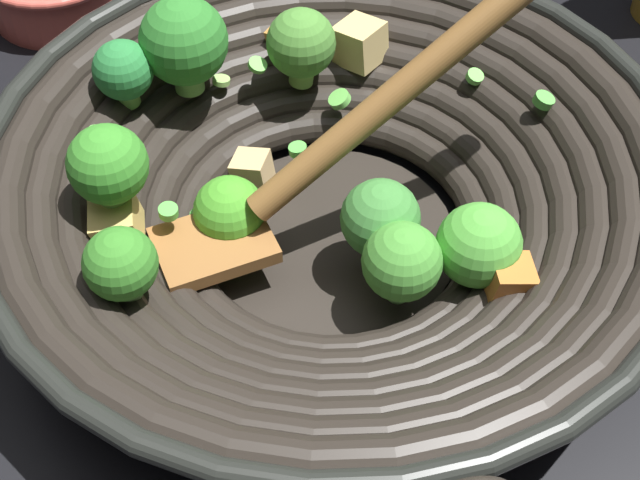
# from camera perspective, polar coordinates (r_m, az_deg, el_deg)

# --- Properties ---
(ground_plane) EXTENTS (4.00, 4.00, 0.00)m
(ground_plane) POSITION_cam_1_polar(r_m,az_deg,el_deg) (0.59, 0.75, -0.46)
(ground_plane) COLOR black
(wok) EXTENTS (0.46, 0.43, 0.21)m
(wok) POSITION_cam_1_polar(r_m,az_deg,el_deg) (0.55, 0.62, 3.52)
(wok) COLOR black
(wok) RESTS_ON ground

